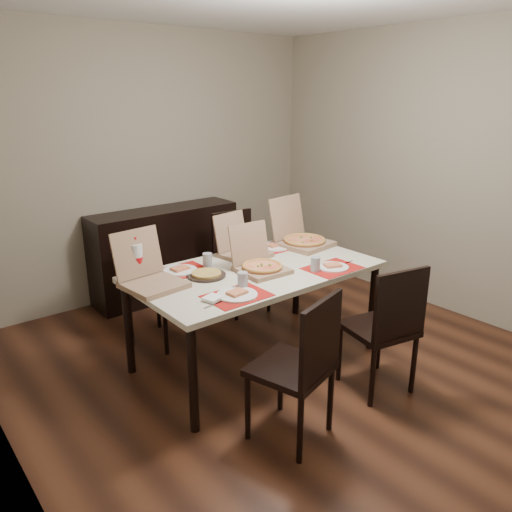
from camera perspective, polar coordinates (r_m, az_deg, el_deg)
name	(u,v)px	position (r m, az deg, el deg)	size (l,w,h in m)	color
ground	(282,363)	(3.97, 3.00, -12.07)	(3.80, 4.00, 0.02)	#452415
room_walls	(247,129)	(3.77, -1.08, 14.30)	(3.84, 4.02, 2.62)	gray
sideboard	(166,252)	(5.13, -10.28, 0.41)	(1.50, 0.40, 0.90)	black
dining_table	(256,277)	(3.70, 0.00, -2.45)	(1.80, 1.00, 0.75)	beige
chair_near_left	(301,363)	(2.93, 5.22, -12.08)	(0.52, 0.52, 0.93)	black
chair_near_right	(386,324)	(3.48, 14.66, -7.57)	(0.50, 0.50, 0.93)	black
chair_far_left	(153,282)	(4.19, -11.75, -2.90)	(0.55, 0.55, 0.93)	black
chair_far_right	(238,256)	(4.73, -2.03, -0.04)	(0.46, 0.46, 0.93)	black
setting_near_left	(236,292)	(3.21, -2.29, -4.08)	(0.48, 0.30, 0.11)	#AC0E0B
setting_near_right	(328,266)	(3.71, 8.20, -1.17)	(0.45, 0.30, 0.11)	#AC0E0B
setting_far_left	(185,268)	(3.67, -8.16, -1.39)	(0.50, 0.30, 0.11)	#AC0E0B
setting_far_right	(270,246)	(4.15, 1.63, 1.11)	(0.46, 0.30, 0.11)	#AC0E0B
napkin_loose	(271,265)	(3.74, 1.72, -1.00)	(0.12, 0.11, 0.02)	white
pizza_box_center	(260,264)	(3.62, 0.43, -0.93)	(0.34, 0.38, 0.33)	#87674E
pizza_box_right	(301,239)	(4.25, 5.20, 1.99)	(0.45, 0.49, 0.40)	#87674E
pizza_box_left	(150,277)	(3.41, -12.02, -2.41)	(0.40, 0.44, 0.36)	#87674E
pizza_box_extra	(242,249)	(3.96, -1.66, 0.80)	(0.38, 0.41, 0.33)	#87674E
faina_plate	(206,275)	(3.55, -5.69, -2.12)	(0.28, 0.28, 0.03)	black
dip_bowl	(254,255)	(3.95, -0.22, 0.09)	(0.11, 0.11, 0.03)	white
soda_bottle	(136,262)	(3.53, -13.55, -0.64)	(0.10, 0.10, 0.31)	silver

